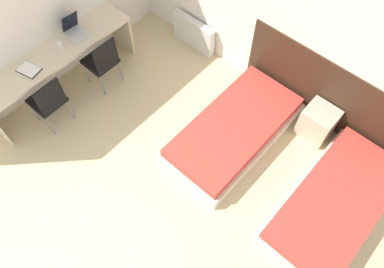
% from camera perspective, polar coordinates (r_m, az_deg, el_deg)
% --- Properties ---
extents(wall_back, '(5.88, 0.05, 2.70)m').
position_cam_1_polar(wall_back, '(4.94, 13.66, 17.35)').
color(wall_back, white).
rests_on(wall_back, ground_plane).
extents(headboard_panel, '(2.68, 0.03, 1.10)m').
position_cam_1_polar(headboard_panel, '(5.25, 20.70, 4.91)').
color(headboard_panel, '#382316').
rests_on(headboard_panel, ground_plane).
extents(bed_near_window, '(1.00, 1.99, 0.34)m').
position_cam_1_polar(bed_near_window, '(5.14, 6.41, 0.54)').
color(bed_near_window, beige).
rests_on(bed_near_window, ground_plane).
extents(bed_near_door, '(1.00, 1.99, 0.34)m').
position_cam_1_polar(bed_near_door, '(4.96, 21.01, -9.96)').
color(bed_near_door, beige).
rests_on(bed_near_door, ground_plane).
extents(nightstand, '(0.42, 0.38, 0.51)m').
position_cam_1_polar(nightstand, '(5.35, 18.56, 1.66)').
color(nightstand, beige).
rests_on(nightstand, ground_plane).
extents(radiator, '(0.78, 0.12, 0.51)m').
position_cam_1_polar(radiator, '(6.16, 0.25, 15.11)').
color(radiator, silver).
rests_on(radiator, ground_plane).
extents(desk, '(0.55, 2.34, 0.76)m').
position_cam_1_polar(desk, '(5.60, -19.92, 10.46)').
color(desk, beige).
rests_on(desk, ground_plane).
extents(chair_near_laptop, '(0.42, 0.42, 0.90)m').
position_cam_1_polar(chair_near_laptop, '(5.55, -13.53, 10.86)').
color(chair_near_laptop, black).
rests_on(chair_near_laptop, ground_plane).
extents(chair_near_notebook, '(0.43, 0.43, 0.90)m').
position_cam_1_polar(chair_near_notebook, '(5.31, -21.04, 4.87)').
color(chair_near_notebook, black).
rests_on(chair_near_notebook, ground_plane).
extents(laptop, '(0.34, 0.26, 0.32)m').
position_cam_1_polar(laptop, '(5.62, -17.46, 14.90)').
color(laptop, silver).
rests_on(laptop, desk).
extents(open_notebook, '(0.33, 0.27, 0.02)m').
position_cam_1_polar(open_notebook, '(5.40, -23.59, 8.99)').
color(open_notebook, black).
rests_on(open_notebook, desk).
extents(mug, '(0.08, 0.08, 0.09)m').
position_cam_1_polar(mug, '(5.50, -19.45, 12.63)').
color(mug, white).
rests_on(mug, desk).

